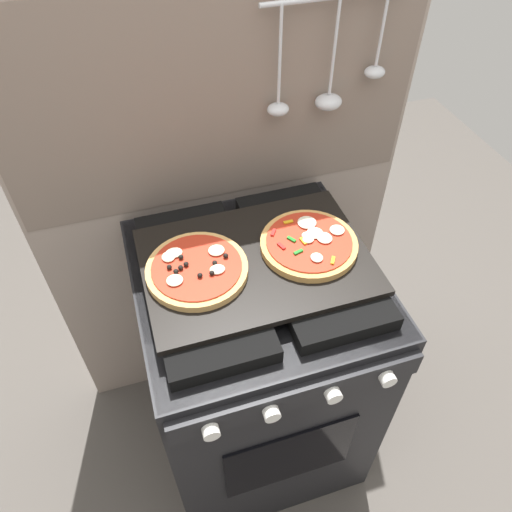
% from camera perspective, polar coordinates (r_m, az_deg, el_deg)
% --- Properties ---
extents(ground_plane, '(4.00, 4.00, 0.00)m').
position_cam_1_polar(ground_plane, '(1.93, 0.00, -19.43)').
color(ground_plane, '#4C4742').
extents(kitchen_backsplash, '(1.10, 0.09, 1.55)m').
position_cam_1_polar(kitchen_backsplash, '(1.49, -3.80, 5.15)').
color(kitchen_backsplash, gray).
rests_on(kitchen_backsplash, ground_plane).
extents(stove, '(0.60, 0.64, 0.90)m').
position_cam_1_polar(stove, '(1.53, 0.02, -12.48)').
color(stove, black).
rests_on(stove, ground_plane).
extents(baking_tray, '(0.54, 0.38, 0.02)m').
position_cam_1_polar(baking_tray, '(1.17, 0.00, -0.61)').
color(baking_tray, black).
rests_on(baking_tray, stove).
extents(pizza_left, '(0.24, 0.24, 0.03)m').
position_cam_1_polar(pizza_left, '(1.13, -6.96, -1.53)').
color(pizza_left, tan).
rests_on(pizza_left, baking_tray).
extents(pizza_right, '(0.24, 0.24, 0.03)m').
position_cam_1_polar(pizza_right, '(1.19, 6.23, 1.59)').
color(pizza_right, tan).
rests_on(pizza_right, baking_tray).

